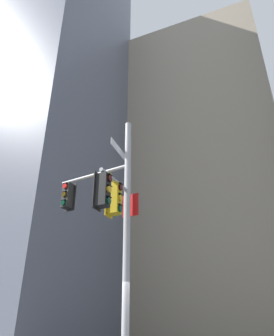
% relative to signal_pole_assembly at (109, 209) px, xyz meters
% --- Properties ---
extents(building_tower_left, '(12.74, 12.74, 42.22)m').
position_rel_signal_pole_assembly_xyz_m(building_tower_left, '(-13.50, 10.66, 16.28)').
color(building_tower_left, slate).
rests_on(building_tower_left, ground).
extents(building_mid_block, '(16.07, 16.07, 33.13)m').
position_rel_signal_pole_assembly_xyz_m(building_mid_block, '(-0.69, 24.58, 11.74)').
color(building_mid_block, tan).
rests_on(building_mid_block, ground).
extents(signal_pole_assembly, '(3.45, 2.69, 8.26)m').
position_rel_signal_pole_assembly_xyz_m(signal_pole_assembly, '(0.00, 0.00, 0.00)').
color(signal_pole_assembly, '#B2B2B5').
rests_on(signal_pole_assembly, ground).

